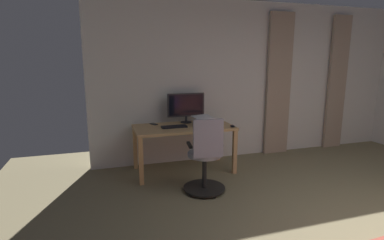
% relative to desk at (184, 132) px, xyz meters
% --- Properties ---
extents(back_room_partition, '(5.82, 0.10, 2.71)m').
position_rel_desk_xyz_m(back_room_partition, '(-1.50, -0.52, 0.72)').
color(back_room_partition, silver).
rests_on(back_room_partition, ground).
extents(curtain_left_panel, '(0.39, 0.06, 2.55)m').
position_rel_desk_xyz_m(curtain_left_panel, '(-3.23, -0.41, 0.63)').
color(curtain_left_panel, tan).
rests_on(curtain_left_panel, ground).
extents(curtain_right_panel, '(0.48, 0.06, 2.55)m').
position_rel_desk_xyz_m(curtain_right_panel, '(-1.92, -0.41, 0.63)').
color(curtain_right_panel, tan).
rests_on(curtain_right_panel, ground).
extents(desk, '(1.51, 0.75, 0.72)m').
position_rel_desk_xyz_m(desk, '(0.00, 0.00, 0.00)').
color(desk, tan).
rests_on(desk, ground).
extents(office_chair, '(0.56, 0.56, 1.02)m').
position_rel_desk_xyz_m(office_chair, '(-0.05, 0.85, -0.17)').
color(office_chair, black).
rests_on(office_chair, ground).
extents(computer_monitor, '(0.61, 0.18, 0.48)m').
position_rel_desk_xyz_m(computer_monitor, '(-0.11, -0.26, 0.36)').
color(computer_monitor, '#232328').
rests_on(computer_monitor, desk).
extents(computer_keyboard, '(0.38, 0.14, 0.02)m').
position_rel_desk_xyz_m(computer_keyboard, '(0.16, 0.04, 0.10)').
color(computer_keyboard, black).
rests_on(computer_keyboard, desk).
extents(laptop, '(0.37, 0.40, 0.15)m').
position_rel_desk_xyz_m(laptop, '(-0.31, 0.10, 0.14)').
color(laptop, silver).
rests_on(laptop, desk).
extents(computer_mouse, '(0.06, 0.10, 0.04)m').
position_rel_desk_xyz_m(computer_mouse, '(-0.68, 0.29, 0.10)').
color(computer_mouse, black).
rests_on(computer_mouse, desk).
extents(cell_phone_by_monitor, '(0.12, 0.16, 0.01)m').
position_rel_desk_xyz_m(cell_phone_by_monitor, '(0.42, -0.27, 0.09)').
color(cell_phone_by_monitor, black).
rests_on(cell_phone_by_monitor, desk).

